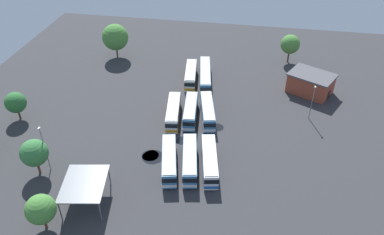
# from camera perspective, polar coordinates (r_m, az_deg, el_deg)

# --- Properties ---
(ground_plane) EXTENTS (109.49, 109.49, 0.00)m
(ground_plane) POSITION_cam_1_polar(r_m,az_deg,el_deg) (84.10, -0.26, -0.10)
(ground_plane) COLOR #333335
(bus_row0_slot0) EXTENTS (12.03, 4.68, 3.45)m
(bus_row0_slot0) POSITION_cam_1_polar(r_m,az_deg,el_deg) (70.72, 2.61, -6.38)
(bus_row0_slot0) COLOR silver
(bus_row0_slot0) RESTS_ON ground_plane
(bus_row0_slot1) EXTENTS (11.95, 4.53, 3.45)m
(bus_row0_slot1) POSITION_cam_1_polar(r_m,az_deg,el_deg) (70.84, -0.33, -6.24)
(bus_row0_slot1) COLOR teal
(bus_row0_slot1) RESTS_ON ground_plane
(bus_row0_slot2) EXTENTS (11.80, 5.03, 3.45)m
(bus_row0_slot2) POSITION_cam_1_polar(r_m,az_deg,el_deg) (70.87, -3.38, -6.30)
(bus_row0_slot2) COLOR teal
(bus_row0_slot2) RESTS_ON ground_plane
(bus_row1_slot0) EXTENTS (11.89, 4.94, 3.45)m
(bus_row1_slot0) POSITION_cam_1_polar(r_m,az_deg,el_deg) (83.18, 2.31, 0.95)
(bus_row1_slot0) COLOR teal
(bus_row1_slot0) RESTS_ON ground_plane
(bus_row1_slot1) EXTENTS (11.19, 3.66, 3.45)m
(bus_row1_slot1) POSITION_cam_1_polar(r_m,az_deg,el_deg) (83.16, -0.21, 0.97)
(bus_row1_slot1) COLOR teal
(bus_row1_slot1) RESTS_ON ground_plane
(bus_row1_slot2) EXTENTS (11.73, 4.13, 3.45)m
(bus_row1_slot2) POSITION_cam_1_polar(r_m,az_deg,el_deg) (82.97, -2.77, 0.84)
(bus_row1_slot2) COLOR silver
(bus_row1_slot2) RESTS_ON ground_plane
(bus_row2_slot0) EXTENTS (15.06, 4.82, 3.45)m
(bus_row2_slot0) POSITION_cam_1_polar(r_m,az_deg,el_deg) (96.33, 1.96, 6.21)
(bus_row2_slot0) COLOR teal
(bus_row2_slot0) RESTS_ON ground_plane
(bus_row2_slot1) EXTENTS (11.47, 3.89, 3.45)m
(bus_row2_slot1) POSITION_cam_1_polar(r_m,az_deg,el_deg) (96.56, -0.17, 6.30)
(bus_row2_slot1) COLOR silver
(bus_row2_slot1) RESTS_ON ground_plane
(depot_building) EXTENTS (10.92, 12.16, 4.89)m
(depot_building) POSITION_cam_1_polar(r_m,az_deg,el_deg) (95.99, 17.09, 4.86)
(depot_building) COLOR #99422D
(depot_building) RESTS_ON ground_plane
(maintenance_shelter) EXTENTS (9.73, 8.25, 4.22)m
(maintenance_shelter) POSITION_cam_1_polar(r_m,az_deg,el_deg) (65.72, -15.63, -9.40)
(maintenance_shelter) COLOR slate
(maintenance_shelter) RESTS_ON ground_plane
(lamp_post_mid_lot) EXTENTS (0.56, 0.28, 8.06)m
(lamp_post_mid_lot) POSITION_cam_1_polar(r_m,az_deg,el_deg) (85.38, 17.30, 2.30)
(lamp_post_mid_lot) COLOR slate
(lamp_post_mid_lot) RESTS_ON ground_plane
(lamp_post_near_entrance) EXTENTS (0.56, 0.28, 9.51)m
(lamp_post_near_entrance) POSITION_cam_1_polar(r_m,az_deg,el_deg) (73.06, -20.91, -4.13)
(lamp_post_near_entrance) COLOR slate
(lamp_post_near_entrance) RESTS_ON ground_plane
(tree_northwest) EXTENTS (5.08, 5.08, 7.76)m
(tree_northwest) POSITION_cam_1_polar(r_m,az_deg,el_deg) (107.57, 14.28, 10.41)
(tree_northwest) COLOR brown
(tree_northwest) RESTS_ON ground_plane
(tree_west_edge) EXTENTS (4.50, 4.50, 6.43)m
(tree_west_edge) POSITION_cam_1_polar(r_m,az_deg,el_deg) (89.73, -24.56, 2.01)
(tree_west_edge) COLOR brown
(tree_west_edge) RESTS_ON ground_plane
(tree_northeast) EXTENTS (4.65, 4.65, 6.51)m
(tree_northeast) POSITION_cam_1_polar(r_m,az_deg,el_deg) (63.69, -21.41, -12.50)
(tree_northeast) COLOR brown
(tree_northeast) RESTS_ON ground_plane
(tree_north_edge) EXTENTS (7.06, 7.06, 9.43)m
(tree_north_edge) POSITION_cam_1_polar(r_m,az_deg,el_deg) (108.83, -11.25, 11.54)
(tree_north_edge) COLOR brown
(tree_north_edge) RESTS_ON ground_plane
(tree_east_edge) EXTENTS (4.91, 4.91, 7.21)m
(tree_east_edge) POSITION_cam_1_polar(r_m,az_deg,el_deg) (73.20, -22.24, -4.86)
(tree_east_edge) COLOR brown
(tree_east_edge) RESTS_ON ground_plane
(puddle_near_shelter) EXTENTS (3.32, 3.32, 0.01)m
(puddle_near_shelter) POSITION_cam_1_polar(r_m,az_deg,el_deg) (74.92, -6.17, -5.58)
(puddle_near_shelter) COLOR black
(puddle_near_shelter) RESTS_ON ground_plane
(puddle_between_rows) EXTENTS (2.32, 2.32, 0.01)m
(puddle_between_rows) POSITION_cam_1_polar(r_m,az_deg,el_deg) (78.22, 2.73, -3.31)
(puddle_between_rows) COLOR black
(puddle_between_rows) RESTS_ON ground_plane
(puddle_centre_drain) EXTENTS (2.76, 2.76, 0.01)m
(puddle_centre_drain) POSITION_cam_1_polar(r_m,az_deg,el_deg) (81.60, 3.73, -1.46)
(puddle_centre_drain) COLOR black
(puddle_centre_drain) RESTS_ON ground_plane
(puddle_front_lane) EXTENTS (2.76, 2.76, 0.01)m
(puddle_front_lane) POSITION_cam_1_polar(r_m,az_deg,el_deg) (77.95, -1.35, -3.43)
(puddle_front_lane) COLOR black
(puddle_front_lane) RESTS_ON ground_plane
(puddle_back_corner) EXTENTS (4.18, 4.18, 0.01)m
(puddle_back_corner) POSITION_cam_1_polar(r_m,az_deg,el_deg) (74.53, -5.79, -5.81)
(puddle_back_corner) COLOR black
(puddle_back_corner) RESTS_ON ground_plane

